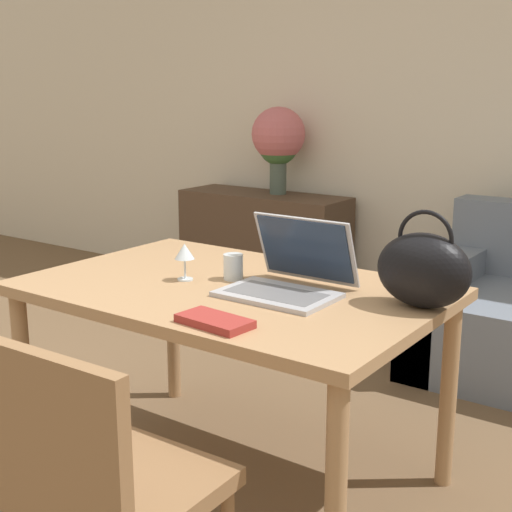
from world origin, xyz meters
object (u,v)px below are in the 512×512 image
object	(u,v)px
laptop	(291,273)
flower_vase	(278,139)
wine_glass	(185,253)
chair	(104,481)
handbag	(424,269)
drinking_glass	(233,267)

from	to	relation	value
laptop	flower_vase	bearing A→B (deg)	124.76
wine_glass	flower_vase	distance (m)	2.30
chair	handbag	distance (m)	1.13
chair	handbag	bearing A→B (deg)	67.25
chair	flower_vase	bearing A→B (deg)	114.83
wine_glass	flower_vase	world-z (taller)	flower_vase
drinking_glass	handbag	distance (m)	0.70
wine_glass	handbag	bearing A→B (deg)	12.87
chair	drinking_glass	size ratio (longest dim) A/B	9.07
wine_glass	chair	bearing A→B (deg)	-61.88
chair	laptop	bearing A→B (deg)	91.35
wine_glass	handbag	world-z (taller)	handbag
chair	handbag	size ratio (longest dim) A/B	2.71
drinking_glass	wine_glass	size ratio (longest dim) A/B	0.69
chair	drinking_glass	xyz separation A→B (m)	(-0.30, 0.92, 0.31)
wine_glass	flower_vase	size ratio (longest dim) A/B	0.23
chair	flower_vase	xyz separation A→B (m)	(-1.41, 2.88, 0.61)
wine_glass	laptop	bearing A→B (deg)	13.83
drinking_glass	handbag	xyz separation A→B (m)	(0.69, 0.08, 0.08)
laptop	drinking_glass	xyz separation A→B (m)	(-0.25, 0.01, -0.02)
laptop	handbag	bearing A→B (deg)	12.00
wine_glass	drinking_glass	bearing A→B (deg)	39.17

